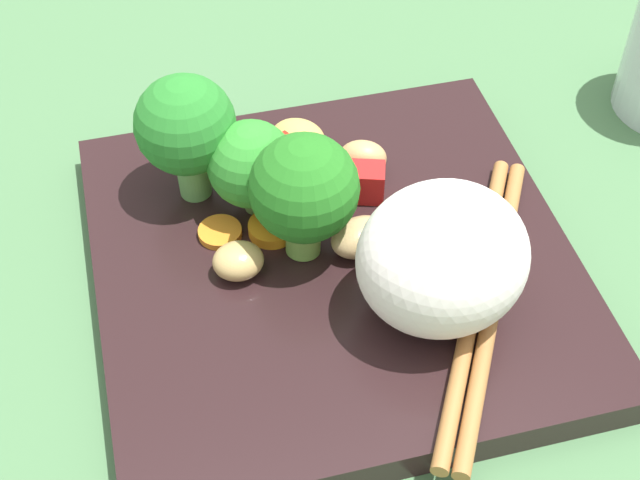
{
  "coord_description": "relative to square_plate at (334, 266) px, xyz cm",
  "views": [
    {
      "loc": [
        31.86,
        -8.84,
        38.86
      ],
      "look_at": [
        0.58,
        -0.93,
        3.86
      ],
      "focal_mm": 51.78,
      "sensor_mm": 36.0,
      "label": 1
    }
  ],
  "objects": [
    {
      "name": "ground_plane",
      "position": [
        0.0,
        0.0,
        -1.93
      ],
      "size": [
        110.0,
        110.0,
        2.0
      ],
      "primitive_type": "cube",
      "color": "#457045"
    },
    {
      "name": "square_plate",
      "position": [
        0.0,
        0.0,
        0.0
      ],
      "size": [
        25.44,
        25.44,
        1.86
      ],
      "primitive_type": "cube",
      "rotation": [
        0.0,
        0.0,
        0.0
      ],
      "color": "black",
      "rests_on": "ground_plane"
    },
    {
      "name": "rice_mound",
      "position": [
        4.77,
        4.1,
        4.69
      ],
      "size": [
        9.15,
        9.71,
        7.51
      ],
      "primitive_type": "ellipsoid",
      "rotation": [
        0.0,
        0.0,
        4.87
      ],
      "color": "white",
      "rests_on": "square_plate"
    },
    {
      "name": "broccoli_floret_0",
      "position": [
        -4.58,
        -3.46,
        4.16
      ],
      "size": [
        4.85,
        4.85,
        5.81
      ],
      "color": "#619548",
      "rests_on": "square_plate"
    },
    {
      "name": "broccoli_floret_1",
      "position": [
        -0.98,
        -1.37,
        5.15
      ],
      "size": [
        5.74,
        5.74,
        7.31
      ],
      "color": "#74A946",
      "rests_on": "square_plate"
    },
    {
      "name": "broccoli_floret_2",
      "position": [
        -6.88,
        -6.53,
        5.54
      ],
      "size": [
        5.56,
        5.56,
        7.59
      ],
      "color": "#62A353",
      "rests_on": "square_plate"
    },
    {
      "name": "carrot_slice_0",
      "position": [
        -2.93,
        -5.7,
        1.13
      ],
      "size": [
        3.39,
        3.39,
        0.4
      ],
      "primitive_type": "cylinder",
      "rotation": [
        0.0,
        0.0,
        3.88
      ],
      "color": "orange",
      "rests_on": "square_plate"
    },
    {
      "name": "carrot_slice_1",
      "position": [
        -8.62,
        -2.42,
        1.2
      ],
      "size": [
        2.41,
        2.41,
        0.54
      ],
      "primitive_type": "cylinder",
      "rotation": [
        0.0,
        0.0,
        4.86
      ],
      "color": "orange",
      "rests_on": "square_plate"
    },
    {
      "name": "carrot_slice_2",
      "position": [
        -2.39,
        -2.9,
        1.27
      ],
      "size": [
        3.66,
        3.66,
        0.67
      ],
      "primitive_type": "cylinder",
      "rotation": [
        0.0,
        0.0,
        5.39
      ],
      "color": "orange",
      "rests_on": "square_plate"
    },
    {
      "name": "pepper_chunk_0",
      "position": [
        -3.97,
        2.76,
        1.97
      ],
      "size": [
        2.29,
        2.72,
        2.08
      ],
      "primitive_type": "cube",
      "rotation": [
        0.0,
        0.0,
        1.26
      ],
      "color": "red",
      "rests_on": "square_plate"
    },
    {
      "name": "pepper_chunk_1",
      "position": [
        -3.44,
        -1.05,
        1.59
      ],
      "size": [
        3.19,
        3.0,
        1.33
      ],
      "primitive_type": "cube",
      "rotation": [
        0.0,
        0.0,
        5.96
      ],
      "color": "red",
      "rests_on": "square_plate"
    },
    {
      "name": "pepper_chunk_2",
      "position": [
        -5.32,
        0.69,
        2.05
      ],
      "size": [
        2.89,
        2.5,
        2.23
      ],
      "primitive_type": "cube",
      "rotation": [
        0.0,
        0.0,
        0.29
      ],
      "color": "red",
      "rests_on": "square_plate"
    },
    {
      "name": "pepper_chunk_3",
      "position": [
        -6.94,
        -1.25,
        1.9
      ],
      "size": [
        2.94,
        3.02,
        1.95
      ],
      "primitive_type": "cube",
      "rotation": [
        0.0,
        0.0,
        2.1
      ],
      "color": "red",
      "rests_on": "square_plate"
    },
    {
      "name": "chicken_piece_0",
      "position": [
        0.26,
        1.44,
        1.91
      ],
      "size": [
        3.19,
        3.82,
        1.96
      ],
      "primitive_type": "ellipsoid",
      "rotation": [
        0.0,
        0.0,
        4.96
      ],
      "color": "tan",
      "rests_on": "square_plate"
    },
    {
      "name": "chicken_piece_1",
      "position": [
        -8.5,
        0.19,
        1.93
      ],
      "size": [
        4.51,
        4.5,
        1.99
      ],
      "primitive_type": "ellipsoid",
      "rotation": [
        0.0,
        0.0,
        0.77
      ],
      "color": "tan",
      "rests_on": "square_plate"
    },
    {
      "name": "chicken_piece_2",
      "position": [
        0.38,
        -5.19,
        1.84
      ],
      "size": [
        2.43,
        2.74,
        1.81
      ],
      "primitive_type": "ellipsoid",
      "rotation": [
        0.0,
        0.0,
        4.7
      ],
      "color": "tan",
      "rests_on": "square_plate"
    },
    {
      "name": "chicken_piece_3",
      "position": [
        -5.97,
        3.27,
        1.96
      ],
      "size": [
        2.9,
        3.33,
        2.05
      ],
      "primitive_type": "ellipsoid",
      "rotation": [
        0.0,
        0.0,
        1.22
      ],
      "color": "tan",
      "rests_on": "square_plate"
    },
    {
      "name": "chopstick_pair",
      "position": [
        5.22,
        6.52,
        1.36
      ],
      "size": [
        18.67,
        11.57,
        0.85
      ],
      "rotation": [
        0.0,
        0.0,
        2.63
      ],
      "color": "#A56D38",
      "rests_on": "square_plate"
    }
  ]
}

